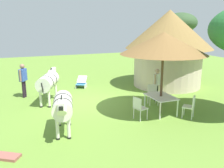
# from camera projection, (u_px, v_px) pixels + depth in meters

# --- Properties ---
(ground_plane) EXTENTS (36.00, 36.00, 0.00)m
(ground_plane) POSITION_uv_depth(u_px,v_px,m) (89.00, 102.00, 11.64)
(ground_plane) COLOR olive
(thatched_hut) EXTENTS (5.01, 5.01, 4.38)m
(thatched_hut) POSITION_uv_depth(u_px,v_px,m) (168.00, 44.00, 14.14)
(thatched_hut) COLOR beige
(thatched_hut) RESTS_ON ground_plane
(shade_umbrella) EXTENTS (3.41, 3.41, 3.30)m
(shade_umbrella) POSITION_uv_depth(u_px,v_px,m) (164.00, 43.00, 9.47)
(shade_umbrella) COLOR #513524
(shade_umbrella) RESTS_ON ground_plane
(patio_dining_table) EXTENTS (1.33, 0.93, 0.74)m
(patio_dining_table) POSITION_uv_depth(u_px,v_px,m) (161.00, 98.00, 10.00)
(patio_dining_table) COLOR silver
(patio_dining_table) RESTS_ON ground_plane
(patio_chair_east_end) EXTENTS (0.61, 0.61, 0.90)m
(patio_chair_east_end) POSITION_uv_depth(u_px,v_px,m) (191.00, 105.00, 9.52)
(patio_chair_east_end) COLOR white
(patio_chair_east_end) RESTS_ON ground_plane
(patio_chair_near_hut) EXTENTS (0.52, 0.53, 0.90)m
(patio_chair_near_hut) POSITION_uv_depth(u_px,v_px,m) (153.00, 93.00, 11.19)
(patio_chair_near_hut) COLOR white
(patio_chair_near_hut) RESTS_ON ground_plane
(patio_chair_west_end) EXTENTS (0.53, 0.52, 0.90)m
(patio_chair_west_end) POSITION_uv_depth(u_px,v_px,m) (139.00, 107.00, 9.35)
(patio_chair_west_end) COLOR silver
(patio_chair_west_end) RESTS_ON ground_plane
(guest_beside_umbrella) EXTENTS (0.40, 0.47, 1.55)m
(guest_beside_umbrella) POSITION_uv_depth(u_px,v_px,m) (157.00, 82.00, 11.61)
(guest_beside_umbrella) COLOR black
(guest_beside_umbrella) RESTS_ON ground_plane
(standing_watcher) EXTENTS (0.54, 0.41, 1.70)m
(standing_watcher) POSITION_uv_depth(u_px,v_px,m) (23.00, 77.00, 12.10)
(standing_watcher) COLOR black
(standing_watcher) RESTS_ON ground_plane
(striped_lounge_chair) EXTENTS (0.97, 0.85, 0.61)m
(striped_lounge_chair) POSITION_uv_depth(u_px,v_px,m) (81.00, 83.00, 14.20)
(striped_lounge_chair) COLOR #377ABE
(striped_lounge_chair) RESTS_ON ground_plane
(zebra_nearest_camera) EXTENTS (2.24, 1.26, 1.55)m
(zebra_nearest_camera) POSITION_uv_depth(u_px,v_px,m) (48.00, 81.00, 11.30)
(zebra_nearest_camera) COLOR silver
(zebra_nearest_camera) RESTS_ON ground_plane
(zebra_by_umbrella) EXTENTS (2.12, 0.93, 1.49)m
(zebra_by_umbrella) POSITION_uv_depth(u_px,v_px,m) (63.00, 106.00, 8.13)
(zebra_by_umbrella) COLOR silver
(zebra_by_umbrella) RESTS_ON ground_plane
(acacia_tree_left_background) EXTENTS (2.48, 2.48, 4.42)m
(acacia_tree_left_background) POSITION_uv_depth(u_px,v_px,m) (181.00, 23.00, 18.43)
(acacia_tree_left_background) COLOR brown
(acacia_tree_left_background) RESTS_ON ground_plane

